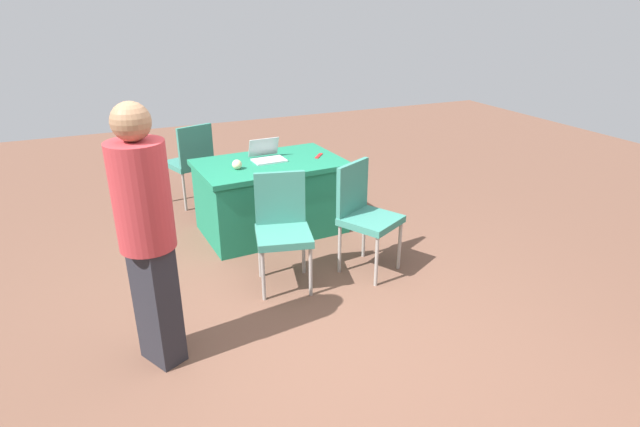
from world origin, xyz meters
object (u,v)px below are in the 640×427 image
chair_tucked_left (364,211)px  chair_tucked_right (282,224)px  yarn_ball (237,165)px  laptop_silver (267,156)px  person_attendee_standing (146,228)px  table_foreground (271,196)px  scissors_red (319,156)px  chair_near_front (192,159)px

chair_tucked_left → chair_tucked_right: chair_tucked_left is taller
chair_tucked_right → yarn_ball: size_ratio=10.11×
laptop_silver → yarn_ball: (0.36, 0.18, 0.01)m
person_attendee_standing → yarn_ball: 1.87m
table_foreground → chair_tucked_left: size_ratio=1.54×
yarn_ball → table_foreground: bearing=-163.4°
yarn_ball → chair_tucked_right: bearing=96.4°
scissors_red → chair_tucked_right: bearing=3.0°
table_foreground → scissors_red: bearing=178.3°
table_foreground → chair_tucked_right: size_ratio=1.58×
person_attendee_standing → chair_tucked_right: bearing=-87.5°
chair_near_front → person_attendee_standing: 2.89m
chair_near_front → scissors_red: bearing=-62.3°
chair_tucked_right → person_attendee_standing: person_attendee_standing is taller
laptop_silver → scissors_red: size_ratio=1.83×
table_foreground → yarn_ball: size_ratio=15.93×
chair_tucked_right → scissors_red: bearing=-113.4°
chair_near_front → chair_tucked_left: bearing=-82.2°
chair_tucked_right → laptop_silver: (-0.26, -1.13, 0.24)m
chair_tucked_left → person_attendee_standing: size_ratio=0.56×
table_foreground → scissors_red: (-0.53, 0.02, 0.37)m
chair_tucked_left → scissors_red: size_ratio=5.37×
chair_tucked_left → yarn_ball: (0.84, -1.01, 0.23)m
chair_tucked_right → person_attendee_standing: 1.33m
chair_near_front → yarn_ball: (-0.23, 1.18, 0.24)m
table_foreground → yarn_ball: 0.56m
scissors_red → laptop_silver: bearing=-59.4°
chair_tucked_left → yarn_ball: size_ratio=10.33×
person_attendee_standing → scissors_red: 2.52m
laptop_silver → yarn_ball: 0.40m
chair_tucked_left → yarn_ball: 1.33m
laptop_silver → yarn_ball: size_ratio=3.53×
yarn_ball → laptop_silver: bearing=-153.9°
table_foreground → chair_tucked_right: 1.10m
scissors_red → chair_tucked_left: bearing=37.0°
person_attendee_standing → yarn_ball: person_attendee_standing is taller
laptop_silver → chair_tucked_left: bearing=109.0°
chair_tucked_left → laptop_silver: (0.47, -1.19, 0.22)m
chair_tucked_right → laptop_silver: bearing=-89.3°
chair_tucked_right → scissors_red: (-0.78, -1.04, 0.21)m
chair_near_front → person_attendee_standing: bearing=-123.4°
scissors_red → table_foreground: bearing=-51.9°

